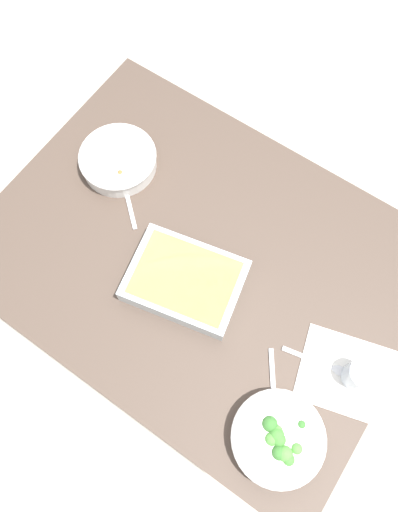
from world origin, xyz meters
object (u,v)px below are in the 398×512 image
Objects in this scene: spoon_by_broccoli at (274,393)px; spoon_spare at (324,365)px; drink_cup at (359,375)px; stew_bowl at (118,160)px; broccoli_bowl at (278,438)px; baking_dish at (185,280)px; spoon_by_stew at (127,195)px.

spoon_by_broccoli and spoon_spare have the same top height.
stew_bowl is at bearing -10.02° from drink_cup.
drink_cup reaches higher than broccoli_bowl.
spoon_by_broccoli is at bearing 45.53° from drink_cup.
spoon_by_broccoli is at bearing 162.36° from baking_dish.
drink_cup reaches higher than spoon_by_stew.
spoon_by_stew is at bearing -24.62° from broccoli_bowl.
stew_bowl is 1.49× the size of spoon_by_broccoli.
stew_bowl reaches higher than spoon_spare.
drink_cup is (-0.88, 0.16, 0.01)m from stew_bowl.
spoon_spare is at bearing -92.30° from broccoli_bowl.
stew_bowl is 0.80m from spoon_by_broccoli.
spoon_spare is (0.08, 0.02, -0.03)m from drink_cup.
stew_bowl reaches higher than spoon_by_broccoli.
broccoli_bowl reaches higher than spoon_by_stew.
broccoli_bowl reaches higher than spoon_by_broccoli.
baking_dish is (0.41, -0.20, 0.00)m from broccoli_bowl.
stew_bowl is 1.59× the size of spoon_by_stew.
baking_dish is at bearing 152.70° from stew_bowl.
baking_dish is at bearing -25.81° from broccoli_bowl.
stew_bowl is at bearing -27.30° from baking_dish.
spoon_by_broccoli is (-0.73, 0.31, -0.03)m from stew_bowl.
spoon_spare is (-0.72, 0.10, 0.00)m from spoon_by_stew.
broccoli_bowl is (-0.79, 0.40, -0.00)m from stew_bowl.
stew_bowl is 0.11m from spoon_by_stew.
broccoli_bowl is at bearing 153.47° from stew_bowl.
spoon_by_stew is 0.94× the size of spoon_by_broccoli.
broccoli_bowl is at bearing 124.79° from spoon_by_broccoli.
stew_bowl is at bearing -40.54° from spoon_by_stew.
spoon_by_broccoli is at bearing 62.69° from spoon_spare.
broccoli_bowl is at bearing 69.71° from drink_cup.
baking_dish is 2.34× the size of spoon_by_stew.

